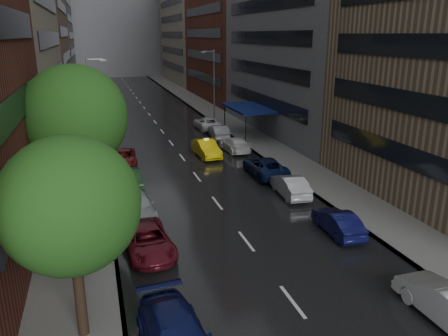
{
  "coord_description": "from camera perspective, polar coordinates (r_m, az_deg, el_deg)",
  "views": [
    {
      "loc": [
        -7.51,
        -10.77,
        11.06
      ],
      "look_at": [
        0.0,
        14.34,
        3.0
      ],
      "focal_mm": 35.0,
      "sensor_mm": 36.0,
      "label": 1
    }
  ],
  "objects": [
    {
      "name": "sidewalk_left",
      "position": [
        61.77,
        -17.86,
        6.03
      ],
      "size": [
        4.0,
        140.0,
        0.15
      ],
      "primitive_type": "cube",
      "color": "gray",
      "rests_on": "ground"
    },
    {
      "name": "road",
      "position": [
        62.22,
        -9.51,
        6.62
      ],
      "size": [
        14.0,
        140.0,
        0.01
      ],
      "primitive_type": "cube",
      "color": "black",
      "rests_on": "ground"
    },
    {
      "name": "parked_cars_left",
      "position": [
        26.71,
        -10.87,
        -6.01
      ],
      "size": [
        2.72,
        30.35,
        1.57
      ],
      "color": "#10154B",
      "rests_on": "ground"
    },
    {
      "name": "building_far",
      "position": [
        129.08,
        -14.06,
        18.81
      ],
      "size": [
        40.0,
        14.0,
        32.0
      ],
      "primitive_type": "cube",
      "color": "slate",
      "rests_on": "ground"
    },
    {
      "name": "street_lamp_left",
      "position": [
        41.24,
        -16.91,
        7.76
      ],
      "size": [
        1.74,
        0.22,
        9.0
      ],
      "color": "gray",
      "rests_on": "sidewalk_left"
    },
    {
      "name": "sidewalk_right",
      "position": [
        63.92,
        -1.44,
        7.19
      ],
      "size": [
        4.0,
        140.0,
        0.15
      ],
      "primitive_type": "cube",
      "color": "gray",
      "rests_on": "ground"
    },
    {
      "name": "tree_mid",
      "position": [
        26.53,
        -18.87,
        6.31
      ],
      "size": [
        5.97,
        5.97,
        9.51
      ],
      "color": "#382619",
      "rests_on": "ground"
    },
    {
      "name": "buildings_right",
      "position": [
        71.24,
        1.92,
        20.28
      ],
      "size": [
        8.05,
        109.1,
        36.0
      ],
      "color": "#937A5B",
      "rests_on": "ground"
    },
    {
      "name": "tree_far",
      "position": [
        43.78,
        -18.18,
        9.16
      ],
      "size": [
        5.18,
        5.18,
        8.26
      ],
      "color": "#382619",
      "rests_on": "ground"
    },
    {
      "name": "street_lamp_right",
      "position": [
        58.14,
        -1.39,
        10.99
      ],
      "size": [
        1.74,
        0.22,
        9.0
      ],
      "color": "gray",
      "rests_on": "sidewalk_right"
    },
    {
      "name": "tree_near",
      "position": [
        16.06,
        -19.48,
        -4.67
      ],
      "size": [
        4.93,
        4.93,
        7.85
      ],
      "color": "#382619",
      "rests_on": "ground"
    },
    {
      "name": "taxi",
      "position": [
        41.03,
        -2.32,
        2.58
      ],
      "size": [
        1.93,
        4.88,
        1.58
      ],
      "primitive_type": "imported",
      "rotation": [
        0.0,
        0.0,
        0.05
      ],
      "color": "yellow",
      "rests_on": "ground"
    },
    {
      "name": "awning",
      "position": [
        49.29,
        3.16,
        7.81
      ],
      "size": [
        4.0,
        8.0,
        3.12
      ],
      "color": "navy",
      "rests_on": "sidewalk_right"
    },
    {
      "name": "parked_cars_right",
      "position": [
        37.93,
        3.91,
        1.28
      ],
      "size": [
        2.66,
        43.62,
        1.58
      ],
      "color": "silver",
      "rests_on": "ground"
    }
  ]
}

